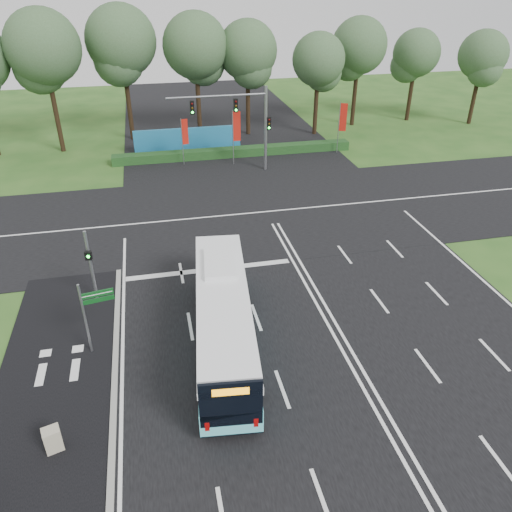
% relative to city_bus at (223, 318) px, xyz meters
% --- Properties ---
extents(ground, '(120.00, 120.00, 0.00)m').
position_rel_city_bus_xyz_m(ground, '(5.19, 1.72, -1.60)').
color(ground, '#26501A').
rests_on(ground, ground).
extents(road_main, '(20.00, 120.00, 0.04)m').
position_rel_city_bus_xyz_m(road_main, '(5.19, 1.72, -1.58)').
color(road_main, black).
rests_on(road_main, ground).
extents(road_cross, '(120.00, 14.00, 0.05)m').
position_rel_city_bus_xyz_m(road_cross, '(5.19, 13.72, -1.58)').
color(road_cross, black).
rests_on(road_cross, ground).
extents(bike_path, '(5.00, 18.00, 0.06)m').
position_rel_city_bus_xyz_m(bike_path, '(-7.31, -1.28, -1.57)').
color(bike_path, black).
rests_on(bike_path, ground).
extents(kerb_strip, '(0.25, 18.00, 0.12)m').
position_rel_city_bus_xyz_m(kerb_strip, '(-4.91, -1.28, -1.54)').
color(kerb_strip, gray).
rests_on(kerb_strip, ground).
extents(city_bus, '(3.50, 11.28, 3.18)m').
position_rel_city_bus_xyz_m(city_bus, '(0.00, 0.00, 0.00)').
color(city_bus, '#65DEEB').
rests_on(city_bus, ground).
extents(pedestrian_signal, '(0.35, 0.44, 4.02)m').
position_rel_city_bus_xyz_m(pedestrian_signal, '(-5.97, 5.10, 0.59)').
color(pedestrian_signal, gray).
rests_on(pedestrian_signal, ground).
extents(street_sign, '(1.41, 0.32, 3.66)m').
position_rel_city_bus_xyz_m(street_sign, '(-5.65, 0.91, 0.73)').
color(street_sign, gray).
rests_on(street_sign, ground).
extents(utility_cabinet, '(0.72, 0.66, 1.01)m').
position_rel_city_bus_xyz_m(utility_cabinet, '(-6.93, -4.38, -1.10)').
color(utility_cabinet, '#AFA68D').
rests_on(utility_cabinet, ground).
extents(banner_flag_left, '(0.59, 0.19, 4.09)m').
position_rel_city_bus_xyz_m(banner_flag_left, '(0.63, 25.03, 1.08)').
color(banner_flag_left, gray).
rests_on(banner_flag_left, ground).
extents(banner_flag_mid, '(0.71, 0.07, 4.77)m').
position_rel_city_bus_xyz_m(banner_flag_mid, '(4.98, 24.07, 1.50)').
color(banner_flag_mid, gray).
rests_on(banner_flag_mid, ground).
extents(banner_flag_right, '(0.66, 0.30, 4.71)m').
position_rel_city_bus_xyz_m(banner_flag_right, '(15.04, 25.10, 1.46)').
color(banner_flag_right, gray).
rests_on(banner_flag_right, ground).
extents(traffic_light_gantry, '(8.41, 0.28, 7.00)m').
position_rel_city_bus_xyz_m(traffic_light_gantry, '(5.40, 22.22, 3.06)').
color(traffic_light_gantry, gray).
rests_on(traffic_light_gantry, ground).
extents(hedge, '(22.00, 1.20, 0.80)m').
position_rel_city_bus_xyz_m(hedge, '(5.19, 26.22, -1.20)').
color(hedge, '#143817').
rests_on(hedge, ground).
extents(blue_hoarding, '(10.00, 0.30, 2.20)m').
position_rel_city_bus_xyz_m(blue_hoarding, '(1.19, 28.72, -0.50)').
color(blue_hoarding, '#1B6A97').
rests_on(blue_hoarding, ground).
extents(eucalyptus_row, '(54.72, 9.04, 12.57)m').
position_rel_city_bus_xyz_m(eucalyptus_row, '(4.62, 32.63, 6.82)').
color(eucalyptus_row, black).
rests_on(eucalyptus_row, ground).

